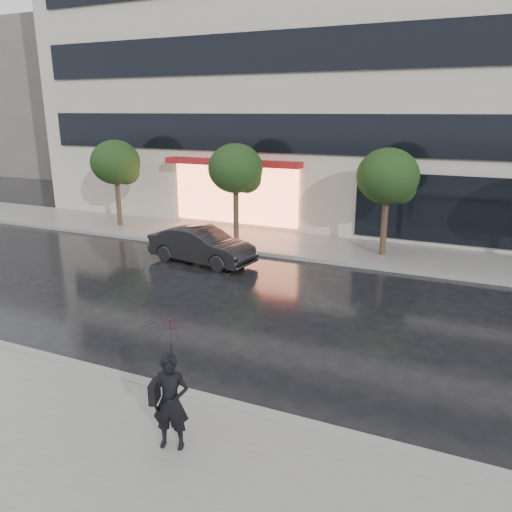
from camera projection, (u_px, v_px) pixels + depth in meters
The scene contains 12 objects.
ground at pixel (156, 360), 10.85m from camera, with size 120.00×120.00×0.00m, color black.
sidewalk_near at pixel (38, 446), 7.98m from camera, with size 60.00×4.50×0.12m, color slate.
sidewalk_far at pixel (307, 246), 19.81m from camera, with size 60.00×3.50×0.12m, color slate.
curb_near at pixel (127, 379), 9.95m from camera, with size 60.00×0.25×0.14m, color gray.
curb_far at pixel (292, 257), 18.27m from camera, with size 60.00×0.25×0.14m, color gray.
office_building at pixel (363, 29), 24.06m from camera, with size 30.00×12.76×18.00m.
bg_building_left at pixel (58, 101), 42.92m from camera, with size 14.00×10.00×12.00m, color #59544F.
tree_far_west at pixel (117, 164), 22.32m from camera, with size 2.20×2.20×3.99m.
tree_mid_west at pixel (237, 170), 19.96m from camera, with size 2.20×2.20×3.99m.
tree_mid_east at pixel (389, 178), 17.61m from camera, with size 2.20×2.20×3.99m.
parked_car at pixel (202, 245), 17.63m from camera, with size 1.37×3.92×1.29m, color black.
pedestrian_with_umbrella at pixel (171, 366), 7.50m from camera, with size 1.05×1.06×2.19m.
Camera 1 is at (5.98, -8.03, 5.23)m, focal length 35.00 mm.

